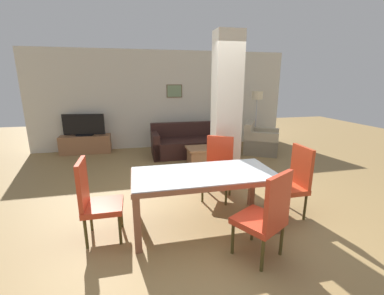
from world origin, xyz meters
TOP-DOWN VIEW (x-y plane):
  - ground_plane at (0.00, 0.00)m, footprint 18.00×18.00m
  - back_wall at (0.00, 4.40)m, footprint 7.20×0.09m
  - divider_pillar at (0.76, 1.30)m, footprint 0.47×0.35m
  - dining_table at (0.00, 0.00)m, footprint 1.85×0.88m
  - dining_chair_far_right at (0.46, 0.80)m, footprint 0.63×0.63m
  - dining_chair_head_left at (-1.35, 0.00)m, footprint 0.46×0.46m
  - dining_chair_head_right at (1.30, 0.00)m, footprint 0.46×0.46m
  - dining_chair_near_right at (0.46, -0.80)m, footprint 0.63×0.63m
  - sofa at (0.59, 3.40)m, footprint 2.05×0.93m
  - armchair at (2.40, 3.11)m, footprint 1.15×1.14m
  - coffee_table at (0.65, 2.40)m, footprint 0.75×0.58m
  - bottle at (0.85, 2.44)m, footprint 0.08×0.08m
  - tv_stand at (-2.14, 4.12)m, footprint 1.28×0.40m
  - tv_screen at (-2.14, 4.12)m, footprint 1.06×0.25m
  - floor_lamp at (2.57, 3.75)m, footprint 0.30×0.30m

SIDE VIEW (x-z plane):
  - ground_plane at x=0.00m, z-range 0.00..0.00m
  - coffee_table at x=0.65m, z-range 0.01..0.43m
  - tv_stand at x=-2.14m, z-range 0.00..0.48m
  - sofa at x=0.59m, z-range -0.12..0.68m
  - armchair at x=2.40m, z-range -0.12..0.69m
  - dining_chair_far_right at x=0.46m, z-range 0.03..1.04m
  - dining_chair_head_left at x=-1.35m, z-range 0.03..1.04m
  - dining_chair_head_right at x=1.30m, z-range 0.03..1.04m
  - dining_chair_near_right at x=0.46m, z-range 0.03..1.04m
  - bottle at x=0.85m, z-range 0.39..0.68m
  - dining_table at x=0.00m, z-range 0.23..0.98m
  - tv_screen at x=-2.14m, z-range 0.47..1.04m
  - floor_lamp at x=2.57m, z-range 0.53..2.13m
  - divider_pillar at x=0.76m, z-range 0.00..2.70m
  - back_wall at x=0.00m, z-range 0.00..2.70m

